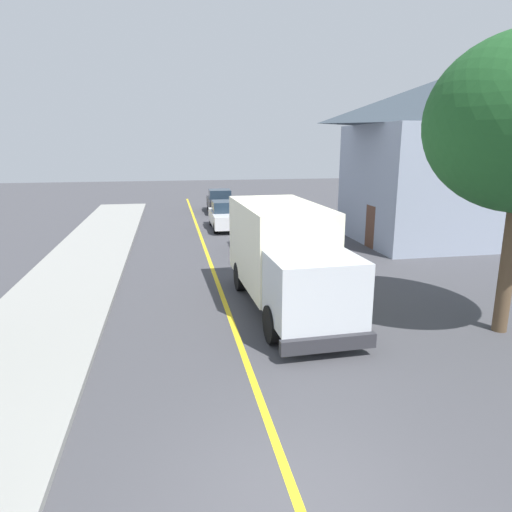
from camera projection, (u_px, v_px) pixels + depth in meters
ground_plane at (296, 499)px, 6.73m from camera, size 120.00×120.00×0.00m
centre_line_yellow at (220, 290)px, 16.27m from camera, size 0.16×56.00×0.01m
box_truck at (285, 253)px, 14.28m from camera, size 2.64×7.26×3.20m
parked_car_near at (261, 236)px, 21.78m from camera, size 2.01×4.48×1.67m
parked_car_mid at (226, 216)px, 27.85m from camera, size 1.81×4.41×1.67m
parked_car_far at (220, 201)px, 34.70m from camera, size 1.91×4.45×1.67m
stop_sign at (324, 228)px, 17.94m from camera, size 0.80×0.10×2.65m
house_across_street at (450, 156)px, 23.72m from camera, size 10.27×7.75×8.50m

